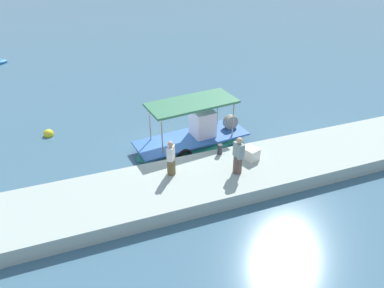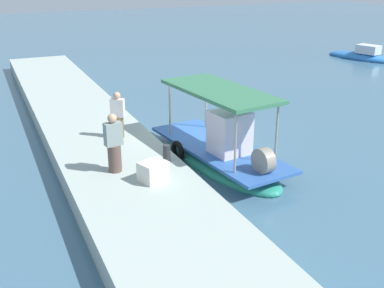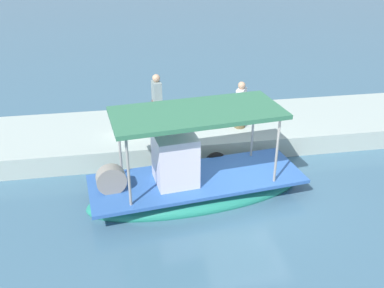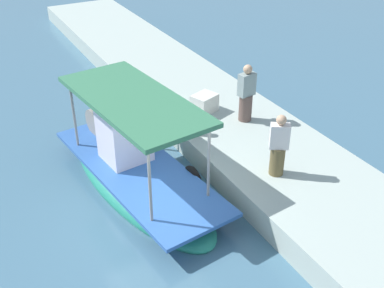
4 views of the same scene
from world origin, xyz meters
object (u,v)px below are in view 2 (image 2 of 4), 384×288
object	(u,v)px
cargo_crate	(153,171)
moored_boat_near	(362,56)
mooring_bollard	(167,153)
main_fishing_boat	(220,151)
fisherman_by_crate	(114,146)
fisherman_near_bollard	(118,117)
marker_buoy	(221,97)

from	to	relation	value
cargo_crate	moored_boat_near	xyz separation A→B (m)	(-14.50, 21.74, -0.78)
mooring_bollard	cargo_crate	world-z (taller)	cargo_crate
main_fishing_boat	cargo_crate	world-z (taller)	main_fishing_boat
main_fishing_boat	cargo_crate	bearing A→B (deg)	-60.88
main_fishing_boat	fisherman_by_crate	xyz separation A→B (m)	(0.62, -3.88, 1.07)
fisherman_by_crate	cargo_crate	size ratio (longest dim) A/B	2.41
fisherman_near_bollard	marker_buoy	size ratio (longest dim) A/B	3.01
marker_buoy	moored_boat_near	size ratio (longest dim) A/B	0.10
cargo_crate	fisherman_by_crate	bearing A→B (deg)	-143.21
moored_boat_near	marker_buoy	bearing A→B (deg)	-69.59
mooring_bollard	cargo_crate	size ratio (longest dim) A/B	0.70
fisherman_by_crate	marker_buoy	xyz separation A→B (m)	(-7.95, 7.85, -1.39)
main_fishing_boat	moored_boat_near	distance (m)	22.63
fisherman_near_bollard	cargo_crate	world-z (taller)	fisherman_near_bollard
fisherman_by_crate	fisherman_near_bollard	bearing A→B (deg)	161.62
mooring_bollard	marker_buoy	size ratio (longest dim) A/B	0.94
moored_boat_near	fisherman_by_crate	bearing A→B (deg)	-59.25
marker_buoy	main_fishing_boat	bearing A→B (deg)	-28.47
main_fishing_boat	mooring_bollard	bearing A→B (deg)	-76.40
cargo_crate	moored_boat_near	world-z (taller)	cargo_crate
main_fishing_boat	cargo_crate	size ratio (longest dim) A/B	8.77
main_fishing_boat	fisherman_near_bollard	size ratio (longest dim) A/B	3.90
fisherman_by_crate	mooring_bollard	size ratio (longest dim) A/B	3.43
fisherman_near_bollard	marker_buoy	bearing A→B (deg)	126.64
fisherman_by_crate	mooring_bollard	bearing A→B (deg)	93.22
fisherman_near_bollard	fisherman_by_crate	distance (m)	2.95
fisherman_near_bollard	moored_boat_near	bearing A→B (deg)	116.16
fisherman_by_crate	cargo_crate	distance (m)	1.45
marker_buoy	moored_boat_near	xyz separation A→B (m)	(-5.47, 14.70, 0.08)
fisherman_by_crate	main_fishing_boat	bearing A→B (deg)	99.14
main_fishing_boat	fisherman_near_bollard	distance (m)	3.80
marker_buoy	moored_boat_near	bearing A→B (deg)	110.41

